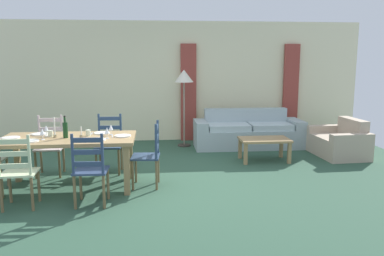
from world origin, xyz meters
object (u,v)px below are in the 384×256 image
Objects in this scene: dining_chair_far_right at (109,144)px; coffee_cup_secondary at (50,134)px; dining_chair_near_right at (90,169)px; dining_chair_head_east at (149,155)px; standing_lamp at (184,81)px; dining_table at (68,143)px; armchair_upholstered at (341,143)px; coffee_table at (264,142)px; coffee_cup_primary at (88,133)px; wine_glass_far_right at (111,128)px; dining_chair_far_left at (50,146)px; wine_glass_near_right at (107,131)px; wine_glass_far_left at (46,129)px; dining_chair_near_left at (18,172)px; wine_bottle at (65,130)px; wine_glass_near_left at (42,132)px; couch at (248,133)px.

coffee_cup_secondary is (-0.75, -0.70, 0.32)m from dining_chair_far_right.
dining_chair_head_east is at bearing 44.26° from dining_chair_near_right.
dining_table is at bearing -125.35° from standing_lamp.
dining_table is 1.58× the size of armchair_upholstered.
dining_chair_near_right is 1.07× the size of coffee_table.
coffee_cup_primary is (-0.15, 0.83, 0.32)m from dining_chair_near_right.
coffee_cup_primary is 1.00× the size of coffee_cup_secondary.
wine_glass_far_right is 4.50m from armchair_upholstered.
coffee_cup_secondary is at bearing -73.59° from dining_chair_far_left.
coffee_cup_secondary is at bearing -136.96° from dining_chair_far_right.
standing_lamp is (1.30, 2.78, 0.55)m from wine_glass_near_right.
coffee_cup_primary is at bearing -4.21° from wine_glass_far_left.
dining_chair_near_right is (0.88, 0.01, 0.00)m from dining_chair_near_left.
wine_glass_near_right is 0.10× the size of standing_lamp.
standing_lamp is (2.32, 1.91, 0.93)m from dining_chair_far_left.
wine_bottle is 0.60m from wine_glass_near_right.
dining_chair_far_left is 0.94m from dining_chair_far_right.
dining_chair_near_left is at bearing -120.66° from wine_bottle.
dining_chair_near_right and dining_chair_far_right have the same top height.
dining_table is 0.30m from coffee_cup_secondary.
coffee_cup_primary is 3.22m from coffee_table.
dining_chair_near_left and dining_chair_far_left have the same top height.
dining_chair_near_right is 3.81m from standing_lamp.
dining_table is 11.80× the size of wine_glass_far_left.
dining_chair_near_left and dining_chair_near_right have the same top height.
wine_glass_near_left and wine_glass_near_right have the same top height.
dining_chair_far_right is at bearing -148.58° from couch.
wine_glass_far_left is 1.79× the size of coffee_cup_primary.
wine_glass_far_left is (-0.82, -0.66, 0.38)m from dining_chair_far_right.
standing_lamp is at bearing 158.88° from armchair_upholstered.
wine_glass_near_left reaches higher than dining_table.
dining_chair_near_left is 1.16m from coffee_cup_primary.
dining_chair_head_east is 10.67× the size of coffee_cup_secondary.
dining_chair_near_right is at bearing -131.14° from couch.
wine_glass_near_left reaches higher than armchair_upholstered.
dining_chair_far_left is 0.42× the size of couch.
coffee_table is (3.57, 1.12, -0.51)m from wine_glass_far_left.
standing_lamp is (-1.37, 1.40, 1.06)m from coffee_table.
wine_bottle reaches higher than dining_chair_far_left.
dining_chair_head_east is (0.74, 0.72, 0.00)m from dining_chair_near_right.
wine_glass_near_right is 0.27m from wine_glass_far_right.
wine_glass_far_right is 2.87m from standing_lamp.
wine_glass_near_right is at bearing -170.31° from dining_chair_head_east.
dining_chair_far_right is at bearing 3.51° from dining_chair_far_left.
dining_chair_head_east is 0.80× the size of armchair_upholstered.
dining_chair_far_right is at bearing -170.63° from coffee_table.
couch is (3.22, 2.46, -0.37)m from dining_table.
dining_chair_near_right is 5.96× the size of wine_glass_far_left.
wine_glass_far_left is at bearing -78.44° from dining_chair_far_left.
wine_glass_near_left is at bearing -163.37° from wine_glass_far_right.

